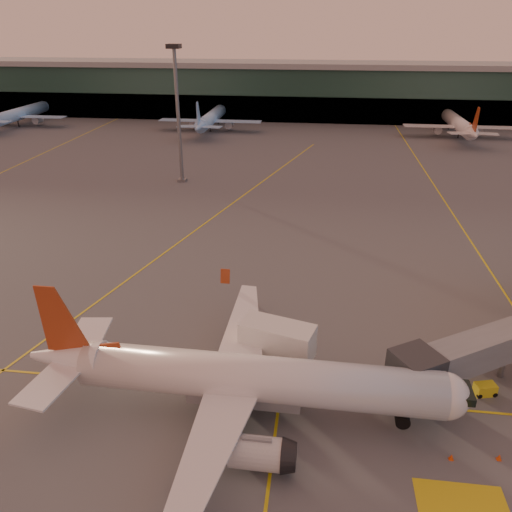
# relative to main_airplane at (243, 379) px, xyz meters

# --- Properties ---
(ground) EXTENTS (600.00, 600.00, 0.00)m
(ground) POSITION_rel_main_airplane_xyz_m (-2.17, -2.39, -3.47)
(ground) COLOR #4C4F54
(ground) RESTS_ON ground
(taxi_markings) EXTENTS (100.12, 173.00, 0.01)m
(taxi_markings) POSITION_rel_main_airplane_xyz_m (-9.49, 42.10, -3.47)
(taxi_markings) COLOR gold
(taxi_markings) RESTS_ON ground
(terminal) EXTENTS (400.00, 20.00, 17.60)m
(terminal) POSITION_rel_main_airplane_xyz_m (-2.17, 139.41, 5.29)
(terminal) COLOR #19382D
(terminal) RESTS_ON ground
(mast_west_near) EXTENTS (2.40, 2.40, 25.60)m
(mast_west_near) POSITION_rel_main_airplane_xyz_m (-22.17, 63.61, 11.39)
(mast_west_near) COLOR slate
(mast_west_near) RESTS_ON ground
(distant_aircraft_row) EXTENTS (225.00, 34.00, 13.00)m
(distant_aircraft_row) POSITION_rel_main_airplane_xyz_m (-55.92, 115.61, -3.47)
(distant_aircraft_row) COLOR #95C5FA
(distant_aircraft_row) RESTS_ON ground
(main_airplane) EXTENTS (35.34, 31.75, 10.69)m
(main_airplane) POSITION_rel_main_airplane_xyz_m (0.00, 0.00, 0.00)
(main_airplane) COLOR white
(main_airplane) RESTS_ON ground
(catering_truck) EXTENTS (7.07, 4.52, 5.08)m
(catering_truck) POSITION_rel_main_airplane_xyz_m (2.31, 5.68, -0.58)
(catering_truck) COLOR #A83E18
(catering_truck) RESTS_ON ground
(gpu_cart) EXTENTS (2.00, 1.49, 1.05)m
(gpu_cart) POSITION_rel_main_airplane_xyz_m (20.37, 4.92, -2.96)
(gpu_cart) COLOR gold
(gpu_cart) RESTS_ON ground
(pushback_tug) EXTENTS (3.47, 2.52, 1.60)m
(pushback_tug) POSITION_rel_main_airplane_xyz_m (19.99, 10.83, -2.82)
(pushback_tug) COLOR black
(pushback_tug) RESTS_ON ground
(cone_nose) EXTENTS (0.39, 0.39, 0.49)m
(cone_nose) POSITION_rel_main_airplane_xyz_m (19.43, -2.39, -3.24)
(cone_nose) COLOR #DA430B
(cone_nose) RESTS_ON ground
(cone_tail) EXTENTS (0.48, 0.48, 0.61)m
(cone_tail) POSITION_rel_main_airplane_xyz_m (-18.95, 1.19, -3.18)
(cone_tail) COLOR #DA430B
(cone_tail) RESTS_ON ground
(cone_wing_left) EXTENTS (0.39, 0.39, 0.50)m
(cone_wing_left) POSITION_rel_main_airplane_xyz_m (-1.08, 16.96, -3.23)
(cone_wing_left) COLOR #DA430B
(cone_wing_left) RESTS_ON ground
(cone_fwd) EXTENTS (0.38, 0.38, 0.49)m
(cone_fwd) POSITION_rel_main_airplane_xyz_m (15.94, -2.82, -3.24)
(cone_fwd) COLOR #DA430B
(cone_fwd) RESTS_ON ground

